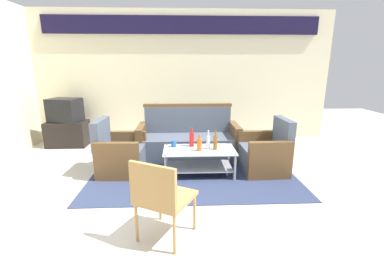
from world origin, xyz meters
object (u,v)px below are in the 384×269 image
Objects in this scene: bottle_red at (192,139)px; wicker_chair at (161,195)px; couch at (188,141)px; bottle_clear at (208,142)px; bottle_brown at (215,142)px; tv_stand at (68,134)px; armchair_left at (120,155)px; coffee_table at (199,158)px; bottle_orange at (199,144)px; television at (65,110)px; cup at (174,144)px; armchair_right at (265,154)px.

wicker_chair is (-0.37, -1.78, -0.03)m from bottle_red.
bottle_clear is (0.28, -0.76, 0.21)m from couch.
tv_stand is at bearing 150.16° from bottle_brown.
couch is 5.87× the size of bottle_brown.
armchair_left is 2.77× the size of bottle_red.
bottle_clear reaches higher than coffee_table.
coffee_table is 3.58× the size of bottle_brown.
bottle_clear is at bearing 25.10° from bottle_orange.
armchair_left is 0.77× the size of coffee_table.
bottle_orange is at bearing 161.20° from television.
couch is at bearing 116.15° from bottle_brown.
armchair_left is 2.12m from television.
couch is 2.62× the size of television.
coffee_table is 1.60× the size of television.
couch is 0.68m from cup.
television is at bearing 147.25° from bottle_orange.
cup is 0.12× the size of wicker_chair.
tv_stand is at bearing 149.65° from bottle_clear.
armchair_right is at bearing 4.66° from coffee_table.
tv_stand is (-1.41, 1.50, -0.03)m from armchair_left.
cup is at bearing 151.77° from bottle_orange.
cup is (-0.53, 0.14, -0.06)m from bottle_clear.
bottle_red is 3.07× the size of cup.
bottle_brown is 0.11m from bottle_clear.
wicker_chair is at bearing 137.73° from television.
television is at bearing -134.44° from armchair_left.
television reaches higher than bottle_brown.
bottle_clear reaches higher than cup.
couch is 2.67m from tv_stand.
couch is at bearing 121.77° from armchair_left.
bottle_red is (1.14, 0.02, 0.24)m from armchair_left.
armchair_left reaches higher than cup.
wicker_chair is at bearing 136.00° from armchair_right.
armchair_left is at bearing 86.73° from armchair_right.
wicker_chair is (-0.47, -1.55, -0.01)m from bottle_orange.
bottle_clear is (0.14, 0.07, 0.01)m from bottle_orange.
cup is (-0.64, 0.17, -0.07)m from bottle_brown.
bottle_orange is 0.85× the size of bottle_red.
tv_stand is at bearing 149.85° from bottle_red.
bottle_brown is 3.36m from tv_stand.
armchair_right is 2.85× the size of bottle_clear.
television is at bearing 149.61° from bottle_clear.
bottle_clear is 0.37× the size of tv_stand.
armchair_left reaches higher than wicker_chair.
bottle_brown is 3.36m from television.
television reaches higher than armchair_left.
bottle_brown is at bearing -14.38° from bottle_clear.
bottle_clear is at bearing 92.90° from armchair_right.
bottle_brown is 0.38× the size of tv_stand.
armchair_left is 1.23× the size of television.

